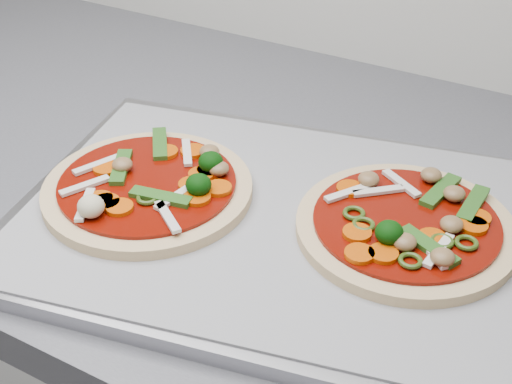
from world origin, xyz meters
The scene contains 6 objects.
base_cabinet centered at (0.00, 1.30, 0.43)m, with size 3.60×0.60×0.86m, color silver.
countertop centered at (0.00, 1.30, 0.88)m, with size 3.60×0.60×0.04m, color #5C5B62.
baking_tray centered at (0.43, 1.22, 0.91)m, with size 0.46×0.34×0.02m, color #99999E.
parchment centered at (0.43, 1.22, 0.92)m, with size 0.44×0.32×0.00m, color #949499.
pizza_left centered at (0.32, 1.19, 0.93)m, with size 0.21×0.21×0.03m.
pizza_right centered at (0.55, 1.25, 0.93)m, with size 0.25×0.25×0.03m.
Camera 1 is at (0.68, 0.75, 1.30)m, focal length 50.00 mm.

